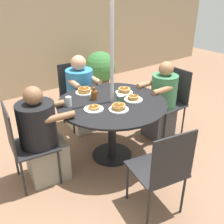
# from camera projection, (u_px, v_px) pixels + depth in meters

# --- Properties ---
(ground_plane) EXTENTS (12.00, 12.00, 0.00)m
(ground_plane) POSITION_uv_depth(u_px,v_px,m) (112.00, 155.00, 3.43)
(ground_plane) COLOR #8C664C
(back_fence) EXTENTS (10.00, 0.06, 1.98)m
(back_fence) POSITION_uv_depth(u_px,v_px,m) (27.00, 44.00, 4.90)
(back_fence) COLOR tan
(back_fence) RESTS_ON ground
(patio_table) EXTENTS (1.30, 1.30, 0.76)m
(patio_table) POSITION_uv_depth(u_px,v_px,m) (112.00, 111.00, 3.15)
(patio_table) COLOR black
(patio_table) RESTS_ON ground
(umbrella_pole) EXTENTS (0.04, 0.04, 2.50)m
(umbrella_pole) POSITION_uv_depth(u_px,v_px,m) (112.00, 61.00, 2.88)
(umbrella_pole) COLOR #ADADB2
(umbrella_pole) RESTS_ON ground
(patio_chair_north) EXTENTS (0.51, 0.51, 0.95)m
(patio_chair_north) POSITION_uv_depth(u_px,v_px,m) (24.00, 141.00, 2.73)
(patio_chair_north) COLOR #232326
(patio_chair_north) RESTS_ON ground
(diner_north) EXTENTS (0.58, 0.45, 1.12)m
(diner_north) POSITION_uv_depth(u_px,v_px,m) (42.00, 140.00, 2.83)
(diner_north) COLOR gray
(diner_north) RESTS_ON ground
(patio_chair_east) EXTENTS (0.53, 0.53, 0.95)m
(patio_chair_east) POSITION_uv_depth(u_px,v_px,m) (163.00, 168.00, 2.34)
(patio_chair_east) COLOR #232326
(patio_chair_east) RESTS_ON ground
(patio_chair_south) EXTENTS (0.46, 0.46, 0.95)m
(patio_chair_south) POSITION_uv_depth(u_px,v_px,m) (171.00, 98.00, 3.76)
(patio_chair_south) COLOR #232326
(patio_chair_south) RESTS_ON ground
(diner_south) EXTENTS (0.54, 0.36, 1.10)m
(diner_south) POSITION_uv_depth(u_px,v_px,m) (161.00, 104.00, 3.68)
(diner_south) COLOR #3D3D42
(diner_south) RESTS_ON ground
(patio_chair_west) EXTENTS (0.49, 0.49, 0.95)m
(patio_chair_west) POSITION_uv_depth(u_px,v_px,m) (76.00, 91.00, 4.00)
(patio_chair_west) COLOR #232326
(patio_chair_west) RESTS_ON ground
(diner_west) EXTENTS (0.42, 0.54, 1.12)m
(diner_west) POSITION_uv_depth(u_px,v_px,m) (81.00, 97.00, 3.87)
(diner_west) COLOR beige
(diner_west) RESTS_ON ground
(pancake_plate_a) EXTENTS (0.22, 0.22, 0.07)m
(pancake_plate_a) POSITION_uv_depth(u_px,v_px,m) (133.00, 98.00, 3.12)
(pancake_plate_a) COLOR white
(pancake_plate_a) RESTS_ON patio_table
(pancake_plate_b) EXTENTS (0.22, 0.22, 0.08)m
(pancake_plate_b) POSITION_uv_depth(u_px,v_px,m) (119.00, 108.00, 2.88)
(pancake_plate_b) COLOR white
(pancake_plate_b) RESTS_ON patio_table
(pancake_plate_c) EXTENTS (0.22, 0.22, 0.06)m
(pancake_plate_c) POSITION_uv_depth(u_px,v_px,m) (94.00, 108.00, 2.89)
(pancake_plate_c) COLOR white
(pancake_plate_c) RESTS_ON patio_table
(pancake_plate_d) EXTENTS (0.22, 0.22, 0.08)m
(pancake_plate_d) POSITION_uv_depth(u_px,v_px,m) (124.00, 91.00, 3.32)
(pancake_plate_d) COLOR white
(pancake_plate_d) RESTS_ON patio_table
(pancake_plate_e) EXTENTS (0.22, 0.22, 0.08)m
(pancake_plate_e) POSITION_uv_depth(u_px,v_px,m) (84.00, 91.00, 3.32)
(pancake_plate_e) COLOR white
(pancake_plate_e) RESTS_ON patio_table
(syrup_bottle) EXTENTS (0.10, 0.07, 0.15)m
(syrup_bottle) POSITION_uv_depth(u_px,v_px,m) (94.00, 95.00, 3.13)
(syrup_bottle) COLOR brown
(syrup_bottle) RESTS_ON patio_table
(coffee_cup) EXTENTS (0.09, 0.09, 0.10)m
(coffee_cup) POSITION_uv_depth(u_px,v_px,m) (121.00, 99.00, 3.04)
(coffee_cup) COLOR #33513D
(coffee_cup) RESTS_ON patio_table
(drinking_glass_a) EXTENTS (0.07, 0.07, 0.11)m
(drinking_glass_a) POSITION_uv_depth(u_px,v_px,m) (69.00, 102.00, 2.96)
(drinking_glass_a) COLOR silver
(drinking_glass_a) RESTS_ON patio_table
(potted_shrub) EXTENTS (0.63, 0.63, 0.80)m
(potted_shrub) POSITION_uv_depth(u_px,v_px,m) (100.00, 69.00, 5.30)
(potted_shrub) COLOR brown
(potted_shrub) RESTS_ON ground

